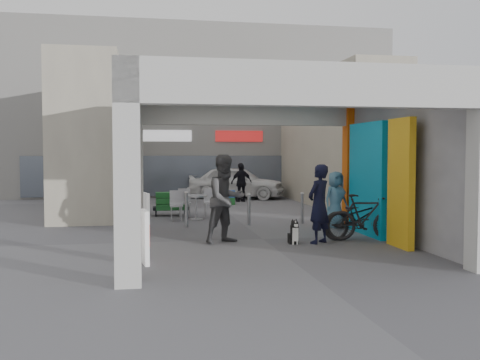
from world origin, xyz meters
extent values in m
plane|color=#5B5A5F|center=(0.00, 0.00, 0.00)|extent=(90.00, 90.00, 0.00)
cube|color=#B5B4B0|center=(-3.00, -4.00, 1.75)|extent=(0.40, 0.40, 3.50)
cube|color=#B5B4B0|center=(-3.00, 2.00, 1.75)|extent=(0.40, 0.40, 3.50)
cube|color=#E65B0D|center=(3.00, 2.00, 1.75)|extent=(0.40, 0.40, 3.50)
plane|color=silver|center=(-3.00, -1.00, 1.75)|extent=(0.00, 6.40, 6.40)
plane|color=#A1A1A6|center=(3.00, -1.00, 1.75)|extent=(0.00, 6.40, 6.40)
cube|color=#0B90B9|center=(2.70, 0.20, 1.40)|extent=(0.15, 2.00, 2.80)
cube|color=gold|center=(2.70, -1.60, 1.40)|extent=(0.15, 1.00, 2.80)
plane|color=#B0B0AB|center=(0.00, -1.00, 3.50)|extent=(6.40, 6.40, 0.00)
cube|color=#B5B4B0|center=(0.00, 2.05, 3.15)|extent=(6.40, 0.30, 0.70)
cube|color=#B5B4B0|center=(0.00, -4.05, 3.15)|extent=(6.40, 0.30, 0.70)
cube|color=silver|center=(0.00, 2.22, 3.10)|extent=(4.20, 0.05, 0.55)
cube|color=white|center=(0.00, 14.00, 4.00)|extent=(18.00, 4.00, 8.00)
cube|color=#515966|center=(0.00, 11.95, 1.00)|extent=(16.20, 0.06, 1.80)
cube|color=white|center=(-2.00, 11.96, 2.80)|extent=(2.60, 0.06, 0.50)
cube|color=red|center=(1.50, 11.96, 2.80)|extent=(2.20, 0.06, 0.50)
cube|color=#B3AB94|center=(-4.50, 7.50, 2.50)|extent=(2.00, 9.00, 5.00)
cube|color=#B3AB94|center=(4.50, 7.50, 2.50)|extent=(2.00, 9.00, 5.00)
cylinder|color=gray|center=(-1.64, 2.36, 0.48)|extent=(0.09, 0.09, 0.96)
cylinder|color=gray|center=(0.14, 2.46, 0.44)|extent=(0.09, 0.09, 0.88)
cylinder|color=gray|center=(1.71, 2.48, 0.44)|extent=(0.09, 0.09, 0.88)
cube|color=silver|center=(-2.75, -2.39, 0.50)|extent=(0.16, 0.56, 1.00)
cube|color=red|center=(-2.71, -2.39, 0.55)|extent=(0.10, 0.39, 0.40)
cube|color=silver|center=(-2.75, 1.85, 0.50)|extent=(0.22, 0.55, 1.00)
cube|color=red|center=(-2.71, 1.85, 0.55)|extent=(0.14, 0.38, 0.40)
cylinder|color=#AEAEB3|center=(-1.23, 3.96, 0.36)|extent=(0.06, 0.06, 0.73)
cylinder|color=#AEAEB3|center=(-1.23, 3.96, 0.01)|extent=(0.44, 0.44, 0.02)
cylinder|color=#AEAEB3|center=(-1.23, 3.96, 0.73)|extent=(0.71, 0.71, 0.05)
cube|color=#AEAEB3|center=(-1.84, 3.76, 0.23)|extent=(0.38, 0.38, 0.45)
cube|color=#AEAEB3|center=(-1.84, 3.94, 0.68)|extent=(0.38, 0.05, 0.45)
cube|color=#AEAEB3|center=(-0.73, 4.47, 0.23)|extent=(0.38, 0.38, 0.45)
cube|color=#AEAEB3|center=(-0.73, 4.65, 0.68)|extent=(0.38, 0.05, 0.45)
cube|color=#AEAEB3|center=(-1.54, 4.57, 0.23)|extent=(0.38, 0.38, 0.45)
cube|color=#AEAEB3|center=(-1.54, 4.75, 0.68)|extent=(0.38, 0.05, 0.45)
cube|color=black|center=(-1.95, 5.13, 0.14)|extent=(1.14, 0.57, 0.29)
cube|color=#185725|center=(-1.95, 4.99, 0.29)|extent=(0.95, 0.33, 0.17)
cube|color=#185725|center=(-1.95, 5.13, 0.48)|extent=(0.95, 0.33, 0.17)
cube|color=#185725|center=(-1.95, 5.28, 0.67)|extent=(0.95, 0.33, 0.17)
cube|color=#185725|center=(0.49, 8.40, 0.14)|extent=(0.50, 0.41, 0.28)
cube|color=#294E99|center=(0.49, 8.40, 0.42)|extent=(0.50, 0.41, 0.28)
cube|color=black|center=(0.55, -0.71, 0.11)|extent=(0.21, 0.28, 0.21)
cube|color=black|center=(0.55, -0.82, 0.26)|extent=(0.17, 0.14, 0.32)
cube|color=white|center=(0.55, -0.90, 0.23)|extent=(0.13, 0.03, 0.30)
cylinder|color=white|center=(0.50, -0.88, 0.12)|extent=(0.04, 0.04, 0.25)
cylinder|color=white|center=(0.60, -0.88, 0.12)|extent=(0.04, 0.04, 0.25)
sphere|color=black|center=(0.55, -0.84, 0.46)|extent=(0.17, 0.17, 0.17)
cube|color=white|center=(0.55, -0.93, 0.44)|extent=(0.07, 0.11, 0.05)
cone|color=black|center=(0.50, -0.80, 0.54)|extent=(0.06, 0.06, 0.07)
cone|color=black|center=(0.59, -0.80, 0.54)|extent=(0.06, 0.06, 0.07)
imported|color=black|center=(1.12, -0.80, 0.90)|extent=(0.78, 0.74, 1.79)
imported|color=#424245|center=(-0.94, -0.38, 1.01)|extent=(1.21, 1.11, 2.01)
imported|color=teal|center=(2.40, 1.60, 0.77)|extent=(0.87, 0.72, 1.54)
imported|color=black|center=(1.17, 9.48, 0.81)|extent=(1.03, 0.67, 1.62)
imported|color=black|center=(2.30, -0.35, 0.53)|extent=(2.12, 1.10, 1.06)
imported|color=black|center=(2.30, -0.61, 0.54)|extent=(1.86, 0.73, 1.09)
imported|color=white|center=(1.25, 11.18, 0.72)|extent=(4.58, 3.24, 1.45)
camera|label=1|loc=(-2.70, -12.34, 2.07)|focal=40.00mm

